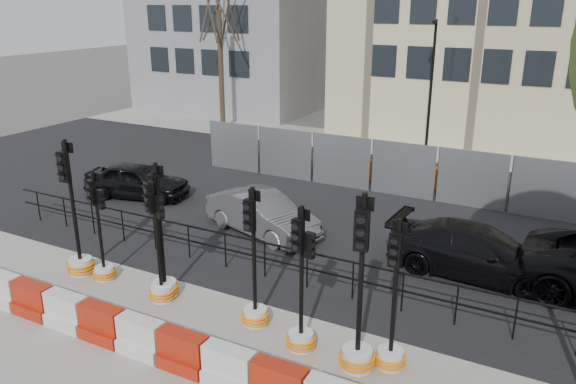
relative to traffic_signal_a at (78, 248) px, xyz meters
The scene contains 20 objects.
ground 4.48m from the traffic_signal_a, 11.30° to the left, with size 120.00×120.00×0.00m, color #51514C.
sidewalk_near 4.89m from the traffic_signal_a, 26.23° to the right, with size 40.00×6.00×0.02m, color gray.
road 9.01m from the traffic_signal_a, 61.15° to the left, with size 40.00×14.00×0.03m, color black.
sidewalk_far 17.43m from the traffic_signal_a, 75.59° to the left, with size 40.00×4.00×0.02m, color gray.
kerb_railing 4.80m from the traffic_signal_a, 25.49° to the left, with size 18.00×0.04×1.00m.
heras_fencing 11.51m from the traffic_signal_a, 67.94° to the left, with size 14.33×1.72×2.00m.
lamp_post_far 16.75m from the traffic_signal_a, 73.04° to the left, with size 0.12×0.56×6.00m.
tree_bare_far 18.63m from the traffic_signal_a, 112.17° to the left, with size 2.00×2.00×9.00m.
barrier_row 4.76m from the traffic_signal_a, 24.06° to the right, with size 16.75×0.50×0.80m.
traffic_signal_a is the anchor object (origin of this frame).
traffic_signal_b 0.77m from the traffic_signal_a, ahead, with size 0.57×0.57×2.91m.
traffic_signal_c 2.70m from the traffic_signal_a, ahead, with size 0.66×0.66×3.35m.
traffic_signal_d 2.75m from the traffic_signal_a, ahead, with size 0.63×0.63×3.18m.
traffic_signal_e 5.25m from the traffic_signal_a, ahead, with size 0.63×0.63×3.18m.
traffic_signal_f 6.56m from the traffic_signal_a, ahead, with size 0.62×0.62×3.12m.
traffic_signal_g 7.80m from the traffic_signal_a, ahead, with size 0.71×0.71×3.60m.
traffic_signal_h 8.34m from the traffic_signal_a, ahead, with size 0.61×0.61×3.10m.
car_a 6.04m from the traffic_signal_a, 118.20° to the left, with size 3.97×2.31×1.27m, color black.
car_b 5.34m from the traffic_signal_a, 58.50° to the left, with size 4.11×2.41×1.28m, color #525258.
car_c 10.24m from the traffic_signal_a, 27.66° to the left, with size 4.62×2.07×1.31m, color black.
Camera 1 is at (6.58, -9.95, 6.76)m, focal length 35.00 mm.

